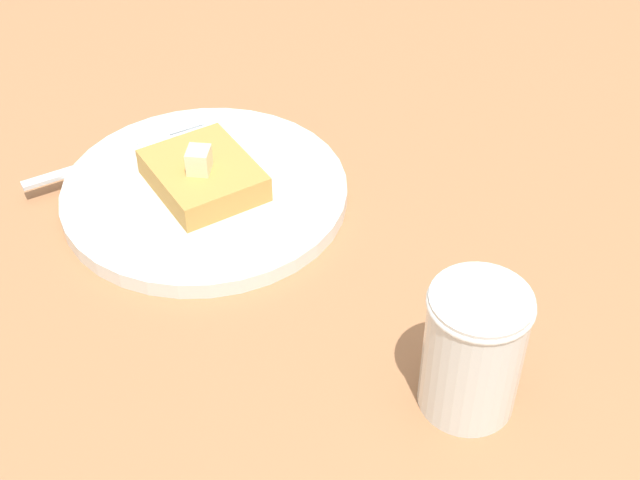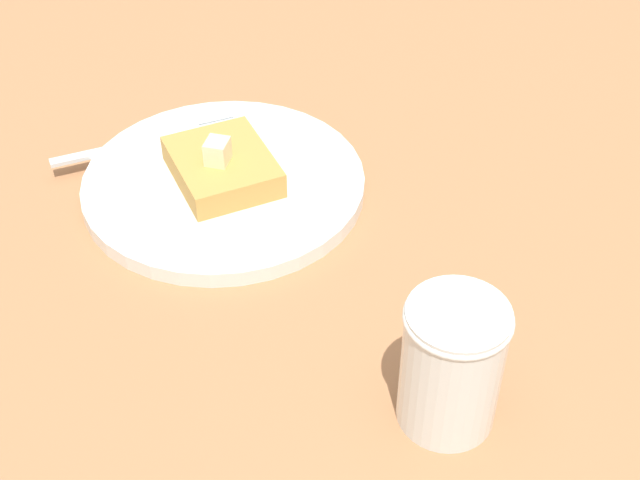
# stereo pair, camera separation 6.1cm
# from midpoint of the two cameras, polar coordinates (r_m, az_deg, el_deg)

# --- Properties ---
(table_surface) EXTENTS (1.29, 1.29, 0.02)m
(table_surface) POSITION_cam_midpoint_polar(r_m,az_deg,el_deg) (0.72, -6.05, 1.96)
(table_surface) COLOR #A56F47
(table_surface) RESTS_ON ground
(plate) EXTENTS (0.23, 0.23, 0.01)m
(plate) POSITION_cam_midpoint_polar(r_m,az_deg,el_deg) (0.72, -9.78, 2.96)
(plate) COLOR silver
(plate) RESTS_ON table_surface
(toast_slice_center) EXTENTS (0.09, 0.10, 0.02)m
(toast_slice_center) POSITION_cam_midpoint_polar(r_m,az_deg,el_deg) (0.71, -9.93, 4.01)
(toast_slice_center) COLOR #C08E42
(toast_slice_center) RESTS_ON plate
(butter_pat_primary) EXTENTS (0.02, 0.02, 0.02)m
(butter_pat_primary) POSITION_cam_midpoint_polar(r_m,az_deg,el_deg) (0.69, -10.28, 4.95)
(butter_pat_primary) COLOR beige
(butter_pat_primary) RESTS_ON toast_slice_center
(fork) EXTENTS (0.16, 0.05, 0.00)m
(fork) POSITION_cam_midpoint_polar(r_m,az_deg,el_deg) (0.76, -14.30, 5.33)
(fork) COLOR silver
(fork) RESTS_ON plate
(syrup_jar) EXTENTS (0.06, 0.06, 0.09)m
(syrup_jar) POSITION_cam_midpoint_polar(r_m,az_deg,el_deg) (0.54, 6.57, -7.46)
(syrup_jar) COLOR #572C0C
(syrup_jar) RESTS_ON table_surface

